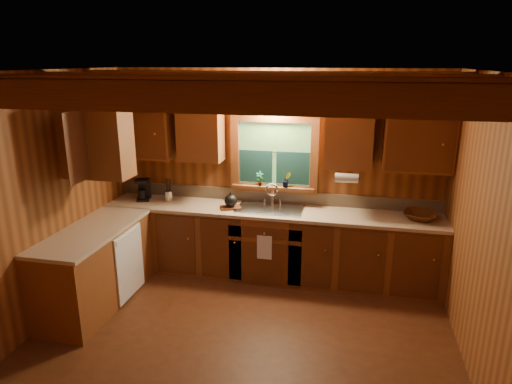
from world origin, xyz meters
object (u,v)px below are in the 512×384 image
at_px(sink, 270,212).
at_px(cutting_board, 231,208).
at_px(wicker_basket, 420,216).
at_px(coffee_maker, 143,189).

distance_m(sink, cutting_board, 0.50).
relative_size(sink, wicker_basket, 2.16).
height_order(sink, wicker_basket, sink).
height_order(sink, coffee_maker, sink).
bearing_deg(cutting_board, sink, -13.77).
bearing_deg(wicker_basket, coffee_maker, 179.40).
relative_size(coffee_maker, cutting_board, 1.12).
relative_size(cutting_board, wicker_basket, 0.66).
xyz_separation_m(sink, coffee_maker, (-1.72, 0.03, 0.18)).
relative_size(coffee_maker, wicker_basket, 0.74).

